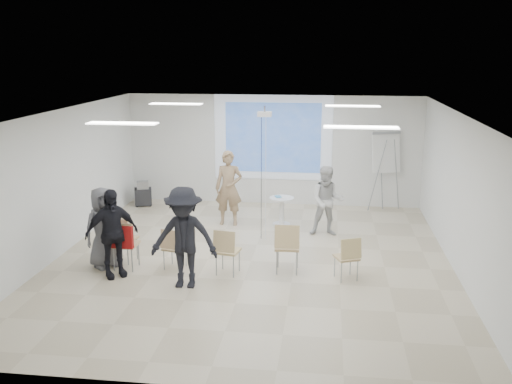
# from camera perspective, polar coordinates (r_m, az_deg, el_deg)

# --- Properties ---
(floor) EXTENTS (8.00, 9.00, 0.10)m
(floor) POSITION_cam_1_polar(r_m,az_deg,el_deg) (11.71, -0.49, -7.13)
(floor) COLOR beige
(floor) RESTS_ON ground
(ceiling) EXTENTS (8.00, 9.00, 0.10)m
(ceiling) POSITION_cam_1_polar(r_m,az_deg,el_deg) (10.97, -0.53, 8.12)
(ceiling) COLOR white
(ceiling) RESTS_ON wall_back
(wall_back) EXTENTS (8.00, 0.10, 3.00)m
(wall_back) POSITION_cam_1_polar(r_m,az_deg,el_deg) (15.67, 1.72, 4.23)
(wall_back) COLOR silver
(wall_back) RESTS_ON floor
(wall_left) EXTENTS (0.10, 9.00, 3.00)m
(wall_left) POSITION_cam_1_polar(r_m,az_deg,el_deg) (12.44, -19.34, 0.79)
(wall_left) COLOR silver
(wall_left) RESTS_ON floor
(wall_right) EXTENTS (0.10, 9.00, 3.00)m
(wall_right) POSITION_cam_1_polar(r_m,az_deg,el_deg) (11.44, 20.02, -0.38)
(wall_right) COLOR silver
(wall_right) RESTS_ON floor
(projection_halo) EXTENTS (3.20, 0.01, 2.30)m
(projection_halo) POSITION_cam_1_polar(r_m,az_deg,el_deg) (15.55, 1.71, 5.46)
(projection_halo) COLOR silver
(projection_halo) RESTS_ON wall_back
(projection_image) EXTENTS (2.60, 0.01, 1.90)m
(projection_image) POSITION_cam_1_polar(r_m,az_deg,el_deg) (15.53, 1.70, 5.45)
(projection_image) COLOR #335FB0
(projection_image) RESTS_ON wall_back
(pedestal_table) EXTENTS (0.76, 0.76, 0.73)m
(pedestal_table) POSITION_cam_1_polar(r_m,az_deg,el_deg) (13.86, 2.58, -1.76)
(pedestal_table) COLOR white
(pedestal_table) RESTS_ON floor
(player_left) EXTENTS (0.76, 0.51, 2.07)m
(player_left) POSITION_cam_1_polar(r_m,az_deg,el_deg) (13.82, -2.75, 0.89)
(player_left) COLOR #A08262
(player_left) RESTS_ON floor
(player_right) EXTENTS (0.90, 0.73, 1.80)m
(player_right) POSITION_cam_1_polar(r_m,az_deg,el_deg) (13.13, 7.16, -0.53)
(player_right) COLOR silver
(player_right) RESTS_ON floor
(controller_left) EXTENTS (0.04, 0.12, 0.04)m
(controller_left) POSITION_cam_1_polar(r_m,az_deg,el_deg) (13.96, -1.86, 2.41)
(controller_left) COLOR silver
(controller_left) RESTS_ON player_left
(controller_right) EXTENTS (0.05, 0.12, 0.04)m
(controller_right) POSITION_cam_1_polar(r_m,az_deg,el_deg) (13.29, 6.43, 1.07)
(controller_right) COLOR white
(controller_right) RESTS_ON player_right
(chair_far_left) EXTENTS (0.53, 0.56, 0.95)m
(chair_far_left) POSITION_cam_1_polar(r_m,az_deg,el_deg) (11.75, -13.29, -4.30)
(chair_far_left) COLOR tan
(chair_far_left) RESTS_ON floor
(chair_left_mid) EXTENTS (0.47, 0.50, 0.98)m
(chair_left_mid) POSITION_cam_1_polar(r_m,az_deg,el_deg) (11.35, -13.08, -4.84)
(chair_left_mid) COLOR tan
(chair_left_mid) RESTS_ON floor
(chair_left_inner) EXTENTS (0.48, 0.50, 0.84)m
(chair_left_inner) POSITION_cam_1_polar(r_m,az_deg,el_deg) (11.22, -8.32, -5.31)
(chair_left_inner) COLOR tan
(chair_left_inner) RESTS_ON floor
(chair_center) EXTENTS (0.50, 0.53, 0.91)m
(chair_center) POSITION_cam_1_polar(r_m,az_deg,el_deg) (10.84, -2.99, -5.62)
(chair_center) COLOR tan
(chair_center) RESTS_ON floor
(chair_right_inner) EXTENTS (0.48, 0.51, 1.00)m
(chair_right_inner) POSITION_cam_1_polar(r_m,az_deg,el_deg) (10.91, 3.14, -5.20)
(chair_right_inner) COLOR tan
(chair_right_inner) RESTS_ON floor
(chair_right_far) EXTENTS (0.53, 0.55, 0.85)m
(chair_right_far) POSITION_cam_1_polar(r_m,az_deg,el_deg) (10.72, 9.20, -6.23)
(chair_right_far) COLOR tan
(chair_right_far) RESTS_ON floor
(red_jacket) EXTENTS (0.46, 0.12, 0.44)m
(red_jacket) POSITION_cam_1_polar(r_m,az_deg,el_deg) (11.19, -13.34, -4.39)
(red_jacket) COLOR #9F1413
(red_jacket) RESTS_ON chair_left_mid
(laptop) EXTENTS (0.35, 0.29, 0.02)m
(laptop) POSITION_cam_1_polar(r_m,az_deg,el_deg) (11.31, -8.11, -5.38)
(laptop) COLOR black
(laptop) RESTS_ON chair_left_inner
(audience_left) EXTENTS (1.31, 1.24, 1.96)m
(audience_left) POSITION_cam_1_polar(r_m,az_deg,el_deg) (10.97, -14.27, -3.40)
(audience_left) COLOR black
(audience_left) RESTS_ON floor
(audience_mid) EXTENTS (1.37, 0.76, 2.11)m
(audience_mid) POSITION_cam_1_polar(r_m,az_deg,el_deg) (10.23, -7.23, -3.89)
(audience_mid) COLOR black
(audience_mid) RESTS_ON floor
(audience_outer) EXTENTS (1.02, 1.04, 1.81)m
(audience_outer) POSITION_cam_1_polar(r_m,az_deg,el_deg) (11.52, -15.04, -2.99)
(audience_outer) COLOR slate
(audience_outer) RESTS_ON floor
(flipchart_easel) EXTENTS (0.86, 0.68, 2.10)m
(flipchart_easel) POSITION_cam_1_polar(r_m,az_deg,el_deg) (15.32, 12.87, 3.83)
(flipchart_easel) COLOR #93969B
(flipchart_easel) RESTS_ON floor
(av_cart) EXTENTS (0.54, 0.49, 0.68)m
(av_cart) POSITION_cam_1_polar(r_m,az_deg,el_deg) (15.95, -11.22, -0.24)
(av_cart) COLOR black
(av_cart) RESTS_ON floor
(ceiling_projector) EXTENTS (0.30, 0.25, 3.00)m
(ceiling_projector) POSITION_cam_1_polar(r_m,az_deg,el_deg) (12.47, 0.86, 7.18)
(ceiling_projector) COLOR white
(ceiling_projector) RESTS_ON ceiling
(fluor_panel_nw) EXTENTS (1.20, 0.30, 0.02)m
(fluor_panel_nw) POSITION_cam_1_polar(r_m,az_deg,el_deg) (13.33, -8.00, 8.72)
(fluor_panel_nw) COLOR white
(fluor_panel_nw) RESTS_ON ceiling
(fluor_panel_ne) EXTENTS (1.20, 0.30, 0.02)m
(fluor_panel_ne) POSITION_cam_1_polar(r_m,az_deg,el_deg) (12.88, 9.64, 8.47)
(fluor_panel_ne) COLOR white
(fluor_panel_ne) RESTS_ON ceiling
(fluor_panel_sw) EXTENTS (1.20, 0.30, 0.02)m
(fluor_panel_sw) POSITION_cam_1_polar(r_m,az_deg,el_deg) (10.01, -13.21, 6.71)
(fluor_panel_sw) COLOR white
(fluor_panel_sw) RESTS_ON ceiling
(fluor_panel_se) EXTENTS (1.20, 0.30, 0.02)m
(fluor_panel_se) POSITION_cam_1_polar(r_m,az_deg,el_deg) (9.41, 10.45, 6.38)
(fluor_panel_se) COLOR white
(fluor_panel_se) RESTS_ON ceiling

